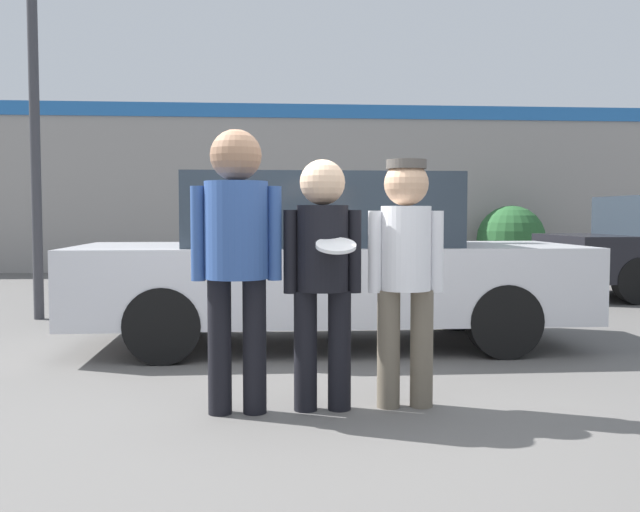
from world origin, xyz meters
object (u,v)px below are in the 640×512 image
object	(u,v)px
person_left	(236,242)
person_middle_with_frisbee	(323,264)
shrub	(511,239)
parked_car_near	(326,261)
street_lamp	(59,25)
person_right	(406,261)

from	to	relation	value
person_left	person_middle_with_frisbee	world-z (taller)	person_left
person_middle_with_frisbee	shrub	xyz separation A→B (m)	(4.92, 10.31, -0.23)
shrub	person_left	bearing A→B (deg)	-117.83
person_left	parked_car_near	world-z (taller)	person_left
parked_car_near	street_lamp	distance (m)	4.47
person_middle_with_frisbee	street_lamp	size ratio (longest dim) A/B	0.29
person_left	person_right	xyz separation A→B (m)	(1.09, 0.07, -0.13)
person_middle_with_frisbee	shrub	bearing A→B (deg)	64.51
person_middle_with_frisbee	person_left	bearing A→B (deg)	-176.39
person_left	street_lamp	size ratio (longest dim) A/B	0.32
parked_car_near	shrub	bearing A→B (deg)	59.60
person_left	street_lamp	xyz separation A→B (m)	(-2.23, 4.28, 2.40)
person_middle_with_frisbee	person_right	world-z (taller)	person_right
person_left	shrub	size ratio (longest dim) A/B	1.24
person_right	shrub	xyz separation A→B (m)	(4.37, 10.28, -0.24)
person_middle_with_frisbee	parked_car_near	distance (m)	2.33
person_right	parked_car_near	world-z (taller)	parked_car_near
person_right	parked_car_near	size ratio (longest dim) A/B	0.34
street_lamp	person_left	bearing A→B (deg)	-62.52
shrub	person_middle_with_frisbee	bearing A→B (deg)	-115.49
person_left	shrub	distance (m)	11.71
street_lamp	person_right	bearing A→B (deg)	-51.79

